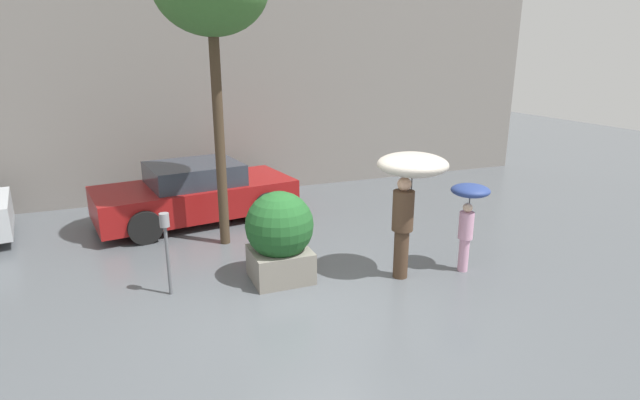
# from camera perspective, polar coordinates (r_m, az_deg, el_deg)

# --- Properties ---
(ground_plane) EXTENTS (40.00, 40.00, 0.00)m
(ground_plane) POSITION_cam_1_polar(r_m,az_deg,el_deg) (7.25, -1.12, -12.01)
(ground_plane) COLOR #51565B
(building_facade) EXTENTS (18.00, 0.30, 6.00)m
(building_facade) POSITION_cam_1_polar(r_m,az_deg,el_deg) (12.68, -11.80, 14.07)
(building_facade) COLOR gray
(building_facade) RESTS_ON ground
(planter_box) EXTENTS (1.07, 1.07, 1.43)m
(planter_box) POSITION_cam_1_polar(r_m,az_deg,el_deg) (7.80, -4.63, -4.00)
(planter_box) COLOR gray
(planter_box) RESTS_ON ground
(person_adult) EXTENTS (1.09, 1.09, 2.00)m
(person_adult) POSITION_cam_1_polar(r_m,az_deg,el_deg) (7.76, 10.28, 2.45)
(person_adult) COLOR #473323
(person_adult) RESTS_ON ground
(person_child) EXTENTS (0.62, 0.62, 1.45)m
(person_child) POSITION_cam_1_polar(r_m,az_deg,el_deg) (8.35, 16.62, -0.73)
(person_child) COLOR #D199B7
(person_child) RESTS_ON ground
(parked_car_near) EXTENTS (4.30, 2.49, 1.23)m
(parked_car_near) POSITION_cam_1_polar(r_m,az_deg,el_deg) (10.96, -14.04, 0.75)
(parked_car_near) COLOR maroon
(parked_car_near) RESTS_ON ground
(parking_meter) EXTENTS (0.14, 0.14, 1.27)m
(parking_meter) POSITION_cam_1_polar(r_m,az_deg,el_deg) (7.54, -17.21, -4.05)
(parking_meter) COLOR #595B60
(parking_meter) RESTS_ON ground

